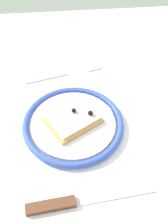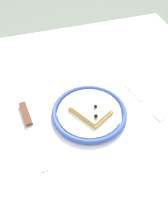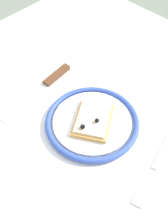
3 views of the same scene
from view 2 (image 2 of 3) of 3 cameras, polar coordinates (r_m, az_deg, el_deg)
The scene contains 6 objects.
ground_plane at distance 1.39m, azimuth -0.47°, elevation -19.94°, with size 6.00×6.00×0.00m, color gray.
dining_table at distance 0.81m, azimuth -0.77°, elevation -3.28°, with size 0.98×0.88×0.76m.
plate at distance 0.70m, azimuth 1.28°, elevation -0.12°, with size 0.22×0.22×0.02m.
pizza_slice_near at distance 0.69m, azimuth 1.57°, elevation 0.55°, with size 0.12×0.13×0.03m.
knife at distance 0.70m, azimuth -13.10°, elevation -2.38°, with size 0.04×0.24×0.01m.
fork at distance 0.76m, azimuth 13.46°, elevation 3.04°, with size 0.06×0.20×0.00m.
Camera 2 is at (0.13, 0.47, 1.30)m, focal length 38.30 mm.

